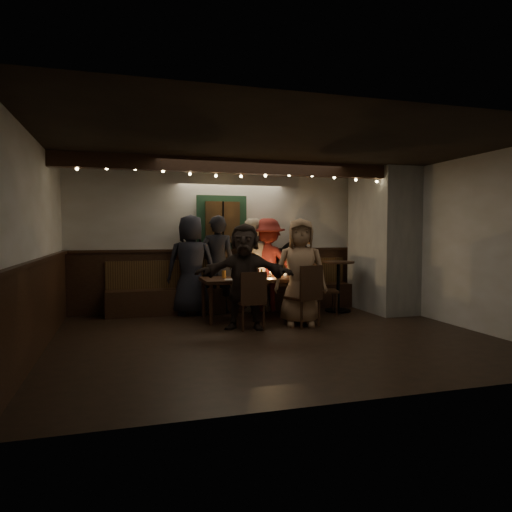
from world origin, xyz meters
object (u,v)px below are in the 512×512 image
object	(u,v)px
chair_near_left	(252,297)
chair_end	(321,286)
person_c	(251,265)
person_g	(300,272)
person_f	(245,276)
chair_near_right	(307,292)
dining_table	(259,281)
person_d	(268,265)
high_top	(338,280)
person_a	(191,265)
person_e	(296,267)
person_b	(217,264)

from	to	relation	value
chair_near_left	chair_end	xyz separation A→B (m)	(1.56, 0.97, 0.01)
person_c	person_g	xyz separation A→B (m)	(0.41, -1.45, -0.02)
person_f	chair_near_right	bearing A→B (deg)	11.16
dining_table	person_d	distance (m)	0.79
high_top	person_c	world-z (taller)	person_c
chair_near_left	chair_end	bearing A→B (deg)	31.77
dining_table	chair_end	size ratio (longest dim) A/B	2.18
chair_near_right	person_c	distance (m)	1.72
person_d	person_a	bearing A→B (deg)	21.51
person_a	chair_end	bearing A→B (deg)	176.74
chair_near_left	chair_near_right	xyz separation A→B (m)	(0.87, -0.03, 0.04)
dining_table	person_f	distance (m)	0.89
chair_near_left	chair_end	distance (m)	1.84
chair_near_right	person_f	xyz separation A→B (m)	(-0.95, 0.16, 0.26)
high_top	person_g	distance (m)	1.52
high_top	dining_table	bearing A→B (deg)	-171.38
person_e	chair_near_right	bearing A→B (deg)	85.30
person_c	chair_near_left	bearing A→B (deg)	76.40
dining_table	person_c	world-z (taller)	person_c
chair_near_right	person_d	bearing A→B (deg)	94.81
chair_near_right	person_c	world-z (taller)	person_c
person_c	person_d	world-z (taller)	person_d
high_top	person_g	world-z (taller)	person_g
chair_near_right	chair_end	world-z (taller)	chair_near_right
person_d	person_f	xyz separation A→B (m)	(-0.81, -1.41, -0.06)
person_b	person_g	distance (m)	1.78
person_f	person_e	bearing A→B (deg)	67.30
high_top	person_g	size ratio (longest dim) A/B	0.55
person_a	person_e	size ratio (longest dim) A/B	1.11
chair_end	person_e	world-z (taller)	person_e
person_c	dining_table	bearing A→B (deg)	87.63
high_top	person_b	bearing A→B (deg)	167.59
chair_near_left	chair_end	world-z (taller)	chair_end
person_g	person_a	bearing A→B (deg)	153.49
chair_end	person_c	bearing A→B (deg)	150.96
person_e	person_f	distance (m)	2.02
person_b	person_e	world-z (taller)	person_b
person_d	person_g	world-z (taller)	person_d
chair_end	chair_near_left	bearing A→B (deg)	-148.23
chair_near_left	high_top	bearing A→B (deg)	29.54
person_a	person_c	xyz separation A→B (m)	(1.11, 0.08, -0.03)
dining_table	chair_near_right	bearing A→B (deg)	-61.55
chair_end	person_g	distance (m)	1.15
chair_near_right	person_e	distance (m)	1.71
person_a	person_f	world-z (taller)	person_a
chair_end	person_a	bearing A→B (deg)	166.22
person_f	chair_end	bearing A→B (deg)	47.84
dining_table	high_top	size ratio (longest dim) A/B	2.09
chair_near_right	person_g	bearing A→B (deg)	101.58
high_top	person_e	world-z (taller)	person_e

